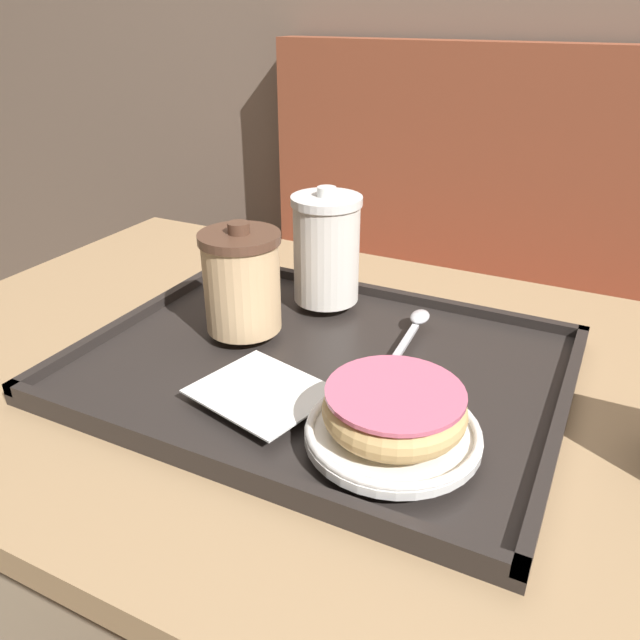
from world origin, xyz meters
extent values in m
cube|color=brown|center=(0.08, 0.84, 0.23)|extent=(1.42, 0.44, 0.45)
cube|color=brown|center=(0.08, 1.02, 0.73)|extent=(1.42, 0.08, 0.55)
cube|color=tan|center=(0.00, 0.00, 0.70)|extent=(1.08, 0.68, 0.03)
cylinder|color=#333338|center=(0.00, 0.00, 0.34)|extent=(0.08, 0.08, 0.68)
cube|color=#282321|center=(-0.01, -0.02, 0.72)|extent=(0.51, 0.39, 0.01)
cube|color=#282321|center=(-0.01, -0.21, 0.73)|extent=(0.51, 0.01, 0.01)
cube|color=#282321|center=(-0.01, 0.17, 0.73)|extent=(0.51, 0.01, 0.01)
cube|color=#282321|center=(-0.26, -0.02, 0.73)|extent=(0.01, 0.39, 0.01)
cube|color=#282321|center=(0.24, -0.02, 0.73)|extent=(0.01, 0.39, 0.01)
cube|color=white|center=(-0.03, -0.11, 0.74)|extent=(0.14, 0.13, 0.00)
cylinder|color=#E0B784|center=(-0.11, 0.00, 0.79)|extent=(0.09, 0.09, 0.10)
cylinder|color=brown|center=(-0.11, 0.00, 0.85)|extent=(0.09, 0.09, 0.01)
cylinder|color=brown|center=(-0.11, 0.00, 0.86)|extent=(0.02, 0.02, 0.01)
cylinder|color=white|center=(-0.06, 0.11, 0.80)|extent=(0.08, 0.08, 0.12)
cylinder|color=white|center=(-0.06, 0.11, 0.87)|extent=(0.09, 0.09, 0.01)
cylinder|color=white|center=(-0.06, 0.11, 0.88)|extent=(0.02, 0.02, 0.01)
cylinder|color=white|center=(0.11, -0.12, 0.74)|extent=(0.15, 0.15, 0.01)
torus|color=white|center=(0.11, -0.12, 0.75)|extent=(0.15, 0.15, 0.01)
torus|color=#DBB270|center=(0.11, -0.12, 0.77)|extent=(0.12, 0.12, 0.03)
cylinder|color=#DB6684|center=(0.11, -0.12, 0.79)|extent=(0.12, 0.12, 0.00)
ellipsoid|color=silver|center=(0.06, 0.11, 0.74)|extent=(0.02, 0.04, 0.01)
cube|color=silver|center=(0.07, 0.03, 0.74)|extent=(0.02, 0.12, 0.00)
camera|label=1|loc=(0.25, -0.53, 1.07)|focal=35.00mm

